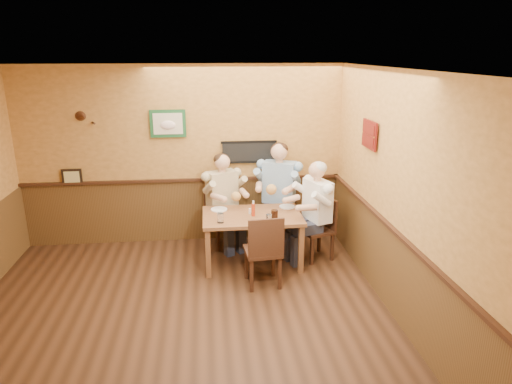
{
  "coord_description": "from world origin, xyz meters",
  "views": [
    {
      "loc": [
        0.37,
        -4.57,
        2.98
      ],
      "look_at": [
        1.04,
        1.45,
        1.1
      ],
      "focal_mm": 32.0,
      "sensor_mm": 36.0,
      "label": 1
    }
  ],
  "objects_px": {
    "chair_back_right": "(279,211)",
    "chair_near_side": "(263,249)",
    "cola_tumbler": "(275,214)",
    "pepper_shaker": "(253,210)",
    "dining_table": "(252,221)",
    "chair_right_end": "(316,229)",
    "water_glass_mid": "(269,218)",
    "water_glass_left": "(220,218)",
    "diner_white_elder": "(317,216)",
    "diner_tan_shirt": "(222,205)",
    "salt_shaker": "(250,211)",
    "diner_blue_polo": "(279,198)",
    "chair_back_left": "(223,217)",
    "hot_sauce_bottle": "(253,209)"
  },
  "relations": [
    {
      "from": "chair_back_right",
      "to": "chair_near_side",
      "type": "xyz_separation_m",
      "value": [
        -0.43,
        -1.39,
        -0.02
      ]
    },
    {
      "from": "cola_tumbler",
      "to": "pepper_shaker",
      "type": "bearing_deg",
      "value": 137.07
    },
    {
      "from": "dining_table",
      "to": "chair_right_end",
      "type": "relative_size",
      "value": 1.5
    },
    {
      "from": "chair_right_end",
      "to": "water_glass_mid",
      "type": "bearing_deg",
      "value": -81.64
    },
    {
      "from": "water_glass_left",
      "to": "pepper_shaker",
      "type": "height_order",
      "value": "water_glass_left"
    },
    {
      "from": "diner_white_elder",
      "to": "water_glass_left",
      "type": "bearing_deg",
      "value": -96.32
    },
    {
      "from": "chair_near_side",
      "to": "diner_tan_shirt",
      "type": "relative_size",
      "value": 0.74
    },
    {
      "from": "water_glass_left",
      "to": "water_glass_mid",
      "type": "xyz_separation_m",
      "value": [
        0.65,
        -0.08,
        -0.01
      ]
    },
    {
      "from": "chair_right_end",
      "to": "water_glass_mid",
      "type": "xyz_separation_m",
      "value": [
        -0.76,
        -0.39,
        0.34
      ]
    },
    {
      "from": "diner_white_elder",
      "to": "water_glass_mid",
      "type": "bearing_deg",
      "value": -81.64
    },
    {
      "from": "diner_tan_shirt",
      "to": "water_glass_left",
      "type": "height_order",
      "value": "diner_tan_shirt"
    },
    {
      "from": "chair_right_end",
      "to": "salt_shaker",
      "type": "xyz_separation_m",
      "value": [
        -0.99,
        -0.01,
        0.32
      ]
    },
    {
      "from": "pepper_shaker",
      "to": "diner_white_elder",
      "type": "bearing_deg",
      "value": -0.25
    },
    {
      "from": "chair_near_side",
      "to": "diner_blue_polo",
      "type": "xyz_separation_m",
      "value": [
        0.43,
        1.39,
        0.24
      ]
    },
    {
      "from": "chair_back_right",
      "to": "chair_back_left",
      "type": "bearing_deg",
      "value": -153.94
    },
    {
      "from": "dining_table",
      "to": "chair_right_end",
      "type": "distance_m",
      "value": 0.98
    },
    {
      "from": "diner_white_elder",
      "to": "diner_tan_shirt",
      "type": "bearing_deg",
      "value": -134.2
    },
    {
      "from": "chair_back_right",
      "to": "cola_tumbler",
      "type": "xyz_separation_m",
      "value": [
        -0.21,
        -0.94,
        0.3
      ]
    },
    {
      "from": "chair_back_right",
      "to": "diner_blue_polo",
      "type": "height_order",
      "value": "diner_blue_polo"
    },
    {
      "from": "pepper_shaker",
      "to": "salt_shaker",
      "type": "bearing_deg",
      "value": -159.19
    },
    {
      "from": "chair_back_left",
      "to": "chair_right_end",
      "type": "relative_size",
      "value": 1.01
    },
    {
      "from": "cola_tumbler",
      "to": "hot_sauce_bottle",
      "type": "height_order",
      "value": "hot_sauce_bottle"
    },
    {
      "from": "chair_right_end",
      "to": "salt_shaker",
      "type": "distance_m",
      "value": 1.04
    },
    {
      "from": "chair_back_right",
      "to": "chair_near_side",
      "type": "bearing_deg",
      "value": -84.65
    },
    {
      "from": "cola_tumbler",
      "to": "dining_table",
      "type": "bearing_deg",
      "value": 146.05
    },
    {
      "from": "pepper_shaker",
      "to": "chair_near_side",
      "type": "bearing_deg",
      "value": -85.43
    },
    {
      "from": "chair_right_end",
      "to": "water_glass_mid",
      "type": "relative_size",
      "value": 7.96
    },
    {
      "from": "chair_back_left",
      "to": "salt_shaker",
      "type": "xyz_separation_m",
      "value": [
        0.37,
        -0.65,
        0.32
      ]
    },
    {
      "from": "diner_tan_shirt",
      "to": "cola_tumbler",
      "type": "bearing_deg",
      "value": -77.21
    },
    {
      "from": "water_glass_mid",
      "to": "cola_tumbler",
      "type": "relative_size",
      "value": 0.95
    },
    {
      "from": "dining_table",
      "to": "chair_near_side",
      "type": "bearing_deg",
      "value": -83.55
    },
    {
      "from": "chair_back_left",
      "to": "pepper_shaker",
      "type": "distance_m",
      "value": 0.82
    },
    {
      "from": "water_glass_mid",
      "to": "pepper_shaker",
      "type": "xyz_separation_m",
      "value": [
        -0.18,
        0.4,
        -0.02
      ]
    },
    {
      "from": "water_glass_left",
      "to": "pepper_shaker",
      "type": "bearing_deg",
      "value": 34.13
    },
    {
      "from": "chair_back_left",
      "to": "diner_blue_polo",
      "type": "xyz_separation_m",
      "value": [
        0.9,
        0.05,
        0.26
      ]
    },
    {
      "from": "chair_back_left",
      "to": "hot_sauce_bottle",
      "type": "bearing_deg",
      "value": -86.4
    },
    {
      "from": "chair_back_left",
      "to": "chair_back_right",
      "type": "height_order",
      "value": "chair_back_right"
    },
    {
      "from": "chair_back_right",
      "to": "chair_right_end",
      "type": "height_order",
      "value": "chair_back_right"
    },
    {
      "from": "chair_back_left",
      "to": "water_glass_left",
      "type": "height_order",
      "value": "chair_back_left"
    },
    {
      "from": "chair_back_right",
      "to": "salt_shaker",
      "type": "xyz_separation_m",
      "value": [
        -0.54,
        -0.71,
        0.28
      ]
    },
    {
      "from": "chair_right_end",
      "to": "diner_white_elder",
      "type": "distance_m",
      "value": 0.2
    },
    {
      "from": "cola_tumbler",
      "to": "diner_white_elder",
      "type": "bearing_deg",
      "value": 20.77
    },
    {
      "from": "salt_shaker",
      "to": "cola_tumbler",
      "type": "bearing_deg",
      "value": -36.55
    },
    {
      "from": "diner_blue_polo",
      "to": "pepper_shaker",
      "type": "relative_size",
      "value": 17.78
    },
    {
      "from": "chair_near_side",
      "to": "pepper_shaker",
      "type": "relative_size",
      "value": 12.07
    },
    {
      "from": "chair_back_right",
      "to": "diner_white_elder",
      "type": "distance_m",
      "value": 0.84
    },
    {
      "from": "chair_right_end",
      "to": "cola_tumbler",
      "type": "relative_size",
      "value": 7.54
    },
    {
      "from": "salt_shaker",
      "to": "diner_tan_shirt",
      "type": "bearing_deg",
      "value": 119.48
    },
    {
      "from": "hot_sauce_bottle",
      "to": "chair_right_end",
      "type": "bearing_deg",
      "value": 6.78
    },
    {
      "from": "water_glass_left",
      "to": "salt_shaker",
      "type": "height_order",
      "value": "water_glass_left"
    }
  ]
}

